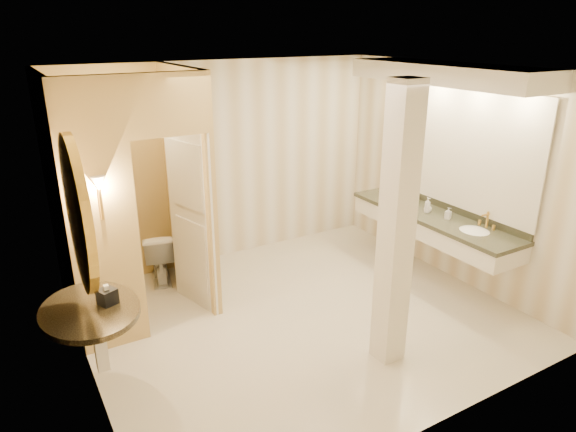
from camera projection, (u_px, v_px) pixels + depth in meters
name	position (u px, v px, depth m)	size (l,w,h in m)	color
floor	(301.00, 316.00, 5.83)	(4.50, 4.50, 0.00)	beige
ceiling	(304.00, 70.00, 4.90)	(4.50, 4.50, 0.00)	white
wall_back	(225.00, 163.00, 6.98)	(4.50, 0.02, 2.70)	silver
wall_front	(447.00, 280.00, 3.74)	(4.50, 0.02, 2.70)	silver
wall_left	(75.00, 248.00, 4.30)	(0.02, 4.00, 2.70)	silver
wall_right	(455.00, 174.00, 6.43)	(0.02, 4.00, 2.70)	silver
toilet_closet	(169.00, 193.00, 5.61)	(1.50, 1.55, 2.70)	#EBD17B
wall_sconce	(98.00, 185.00, 4.67)	(0.14, 0.14, 0.42)	gold
vanity	(441.00, 155.00, 6.21)	(0.75, 2.60, 2.09)	silver
console_shelf	(84.00, 256.00, 4.14)	(1.01, 1.01, 1.95)	black
pillar	(396.00, 230.00, 4.67)	(0.25, 0.25, 2.70)	silver
tissue_box	(107.00, 297.00, 4.34)	(0.14, 0.14, 0.14)	black
toilet	(159.00, 256.00, 6.55)	(0.38, 0.66, 0.68)	white
soap_bottle_a	(448.00, 213.00, 6.27)	(0.07, 0.07, 0.14)	beige
soap_bottle_b	(428.00, 208.00, 6.50)	(0.10, 0.10, 0.12)	silver
soap_bottle_c	(427.00, 205.00, 6.47)	(0.08, 0.08, 0.20)	#C6B28C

